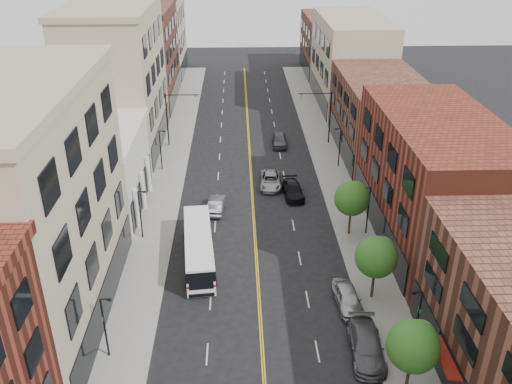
{
  "coord_description": "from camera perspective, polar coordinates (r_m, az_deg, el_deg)",
  "views": [
    {
      "loc": [
        -1.51,
        -21.53,
        28.23
      ],
      "look_at": [
        0.09,
        23.81,
        5.0
      ],
      "focal_mm": 38.0,
      "sensor_mm": 36.0,
      "label": 1
    }
  ],
  "objects": [
    {
      "name": "sidewalk_right",
      "position": [
        64.19,
        8.51,
        0.78
      ],
      "size": [
        4.0,
        110.0,
        0.15
      ],
      "primitive_type": "cube",
      "color": "gray",
      "rests_on": "ground"
    },
    {
      "name": "bldg_r_far_b",
      "position": [
        91.95,
        9.91,
        13.38
      ],
      "size": [
        10.0,
        22.0,
        14.0
      ],
      "primitive_type": "cube",
      "color": "tan",
      "rests_on": "ground"
    },
    {
      "name": "city_bus",
      "position": [
        49.27,
        -6.06,
        -5.7
      ],
      "size": [
        3.46,
        11.22,
        2.84
      ],
      "rotation": [
        0.0,
        0.0,
        0.1
      ],
      "color": "white",
      "rests_on": "ground"
    },
    {
      "name": "lamp_r_1",
      "position": [
        40.81,
        16.64,
        -12.5
      ],
      "size": [
        0.81,
        0.55,
        5.05
      ],
      "color": "black",
      "rests_on": "sidewalk_right"
    },
    {
      "name": "tree_r_2",
      "position": [
        44.35,
        12.63,
        -6.55
      ],
      "size": [
        3.4,
        3.4,
        5.59
      ],
      "color": "black",
      "rests_on": "sidewalk_right"
    },
    {
      "name": "lamp_l_3",
      "position": [
        67.18,
        -9.99,
        4.6
      ],
      "size": [
        0.81,
        0.55,
        5.05
      ],
      "color": "black",
      "rests_on": "sidewalk_left"
    },
    {
      "name": "bldg_r_far_a",
      "position": [
        72.86,
        12.93,
        7.83
      ],
      "size": [
        10.0,
        20.0,
        10.0
      ],
      "primitive_type": "cube",
      "color": "brown",
      "rests_on": "ground"
    },
    {
      "name": "tree_r_1",
      "position": [
        36.81,
        16.33,
        -15.14
      ],
      "size": [
        3.4,
        3.4,
        5.59
      ],
      "color": "black",
      "rests_on": "sidewalk_right"
    },
    {
      "name": "car_lane_a",
      "position": [
        60.87,
        3.91,
        0.2
      ],
      "size": [
        2.43,
        5.22,
        1.47
      ],
      "primitive_type": "imported",
      "rotation": [
        0.0,
        0.0,
        0.07
      ],
      "color": "black",
      "rests_on": "ground"
    },
    {
      "name": "lamp_r_2",
      "position": [
        53.54,
        11.69,
        -1.65
      ],
      "size": [
        0.81,
        0.55,
        5.05
      ],
      "color": "black",
      "rests_on": "sidewalk_right"
    },
    {
      "name": "sidewalk_left",
      "position": [
        63.72,
        -9.47,
        0.5
      ],
      "size": [
        4.0,
        110.0,
        0.15
      ],
      "primitive_type": "cube",
      "color": "gray",
      "rests_on": "ground"
    },
    {
      "name": "bldg_l_far_c",
      "position": [
        110.15,
        -10.56,
        17.16
      ],
      "size": [
        10.0,
        16.0,
        20.0
      ],
      "primitive_type": "cube",
      "color": "tan",
      "rests_on": "ground"
    },
    {
      "name": "car_parked_far",
      "position": [
        44.92,
        9.64,
        -10.97
      ],
      "size": [
        2.25,
        4.87,
        1.61
      ],
      "primitive_type": "imported",
      "rotation": [
        0.0,
        0.0,
        0.07
      ],
      "color": "#B2B5BA",
      "rests_on": "ground"
    },
    {
      "name": "lamp_l_1",
      "position": [
        39.99,
        -15.62,
        -13.28
      ],
      "size": [
        0.81,
        0.55,
        5.05
      ],
      "color": "black",
      "rests_on": "sidewalk_left"
    },
    {
      "name": "lamp_l_2",
      "position": [
        52.91,
        -12.06,
        -2.05
      ],
      "size": [
        0.81,
        0.55,
        5.05
      ],
      "color": "black",
      "rests_on": "sidewalk_left"
    },
    {
      "name": "bldg_l_tanoffice",
      "position": [
        42.45,
        -23.19,
        -2.21
      ],
      "size": [
        10.0,
        22.0,
        18.0
      ],
      "primitive_type": "cube",
      "color": "tan",
      "rests_on": "ground"
    },
    {
      "name": "car_lane_c",
      "position": [
        74.58,
        2.49,
        5.53
      ],
      "size": [
        2.06,
        4.89,
        1.65
      ],
      "primitive_type": "imported",
      "rotation": [
        0.0,
        0.0,
        -0.02
      ],
      "color": "#46464A",
      "rests_on": "ground"
    },
    {
      "name": "car_lane_b",
      "position": [
        63.0,
        1.55,
        1.22
      ],
      "size": [
        2.71,
        5.36,
        1.45
      ],
      "primitive_type": "imported",
      "rotation": [
        0.0,
        0.0,
        -0.06
      ],
      "color": "#94969B",
      "rests_on": "ground"
    },
    {
      "name": "bldg_r_far_c",
      "position": [
        111.45,
        7.85,
        15.11
      ],
      "size": [
        10.0,
        18.0,
        11.0
      ],
      "primitive_type": "cube",
      "color": "brown",
      "rests_on": "ground"
    },
    {
      "name": "car_lane_behind",
      "position": [
        57.83,
        -4.2,
        -1.35
      ],
      "size": [
        1.93,
        4.59,
        1.47
      ],
      "primitive_type": "imported",
      "rotation": [
        0.0,
        0.0,
        3.06
      ],
      "color": "#55545A",
      "rests_on": "ground"
    },
    {
      "name": "tree_r_3",
      "position": [
        52.71,
        10.14,
        -0.55
      ],
      "size": [
        3.4,
        3.4,
        5.59
      ],
      "color": "black",
      "rests_on": "sidewalk_right"
    },
    {
      "name": "signal_mast_right",
      "position": [
        74.36,
        7.27,
        8.41
      ],
      "size": [
        4.49,
        0.18,
        7.2
      ],
      "color": "black",
      "rests_on": "sidewalk_right"
    },
    {
      "name": "bldg_l_far_a",
      "position": [
        73.78,
        -14.35,
        11.18
      ],
      "size": [
        10.0,
        20.0,
        18.0
      ],
      "primitive_type": "cube",
      "color": "tan",
      "rests_on": "ground"
    },
    {
      "name": "signal_mast_left",
      "position": [
        73.94,
        -8.81,
        8.19
      ],
      "size": [
        4.49,
        0.18,
        7.2
      ],
      "color": "black",
      "rests_on": "sidewalk_left"
    },
    {
      "name": "bldg_l_white",
      "position": [
        59.88,
        -16.84,
        2.02
      ],
      "size": [
        10.0,
        14.0,
        8.0
      ],
      "primitive_type": "cube",
      "color": "silver",
      "rests_on": "ground"
    },
    {
      "name": "bldg_r_mid",
      "position": [
        53.94,
        18.25,
        1.33
      ],
      "size": [
        10.0,
        22.0,
        12.0
      ],
      "primitive_type": "cube",
      "color": "#5D2518",
      "rests_on": "ground"
    },
    {
      "name": "bldg_l_far_b",
      "position": [
        93.19,
        -11.89,
        13.71
      ],
      "size": [
        10.0,
        20.0,
        15.0
      ],
      "primitive_type": "cube",
      "color": "brown",
      "rests_on": "ground"
    },
    {
      "name": "lamp_r_3",
      "position": [
        67.67,
        8.77,
        4.87
      ],
      "size": [
        0.81,
        0.55,
        5.05
      ],
      "color": "black",
      "rests_on": "sidewalk_right"
    },
    {
      "name": "car_parked_mid",
      "position": [
        40.93,
        11.53,
        -15.6
      ],
      "size": [
        2.65,
        5.83,
        1.65
      ],
      "primitive_type": "imported",
      "rotation": [
        0.0,
        0.0,
        -0.06
      ],
      "color": "#4F4E53",
      "rests_on": "ground"
    }
  ]
}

